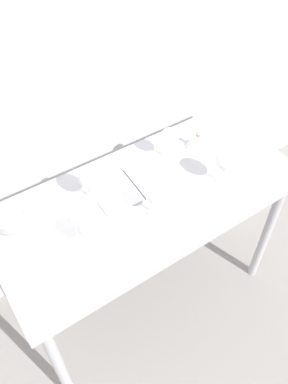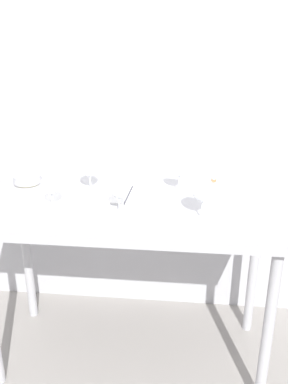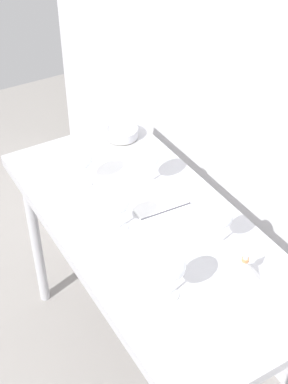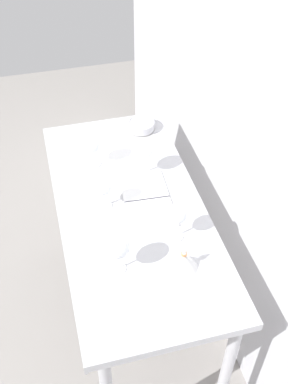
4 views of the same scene
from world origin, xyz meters
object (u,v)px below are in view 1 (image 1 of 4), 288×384
object	(u,v)px
decanter_funnel	(198,141)
open_notebook	(134,185)
wine_glass_near_center	(156,196)
tasting_sheet_upper	(66,226)
wine_glass_near_left	(89,227)
wine_glass_near_right	(226,161)
wine_glass_far_left	(90,178)
tasting_bowl	(9,218)
wine_glass_far_right	(169,137)

from	to	relation	value
decanter_funnel	open_notebook	bearing A→B (deg)	-174.01
decanter_funnel	wine_glass_near_center	bearing A→B (deg)	-150.77
wine_glass_near_center	tasting_sheet_upper	xyz separation A→B (m)	(-0.34, 0.16, -0.11)
open_notebook	tasting_sheet_upper	distance (m)	0.36
wine_glass_near_left	tasting_sheet_upper	distance (m)	0.20
wine_glass_near_left	wine_glass_near_right	xyz separation A→B (m)	(0.66, -0.02, 0.01)
wine_glass_far_left	open_notebook	world-z (taller)	wine_glass_far_left
open_notebook	wine_glass_near_left	bearing A→B (deg)	-146.01
tasting_bowl	wine_glass_near_left	bearing A→B (deg)	-53.42
wine_glass_near_right	tasting_sheet_upper	distance (m)	0.74
wine_glass_near_right	open_notebook	size ratio (longest dim) A/B	0.47
wine_glass_far_left	wine_glass_far_right	world-z (taller)	wine_glass_far_left
wine_glass_near_right	wine_glass_far_right	xyz separation A→B (m)	(-0.11, 0.27, -0.00)
wine_glass_near_right	tasting_sheet_upper	bearing A→B (deg)	166.40
wine_glass_far_right	wine_glass_near_left	bearing A→B (deg)	-155.91
wine_glass_near_left	wine_glass_near_right	size ratio (longest dim) A/B	0.95
wine_glass_far_left	wine_glass_near_right	xyz separation A→B (m)	(0.54, -0.24, 0.00)
wine_glass_far_left	decanter_funnel	world-z (taller)	wine_glass_far_left
wine_glass_far_right	decanter_funnel	bearing A→B (deg)	-6.52
wine_glass_near_center	decanter_funnel	size ratio (longest dim) A/B	1.33
wine_glass_far_left	open_notebook	bearing A→B (deg)	-10.18
wine_glass_far_left	tasting_bowl	world-z (taller)	wine_glass_far_left
wine_glass_far_left	tasting_bowl	size ratio (longest dim) A/B	1.22
wine_glass_far_left	decanter_funnel	bearing A→B (deg)	0.74
open_notebook	tasting_bowl	size ratio (longest dim) A/B	2.64
wine_glass_far_left	wine_glass_far_right	size ratio (longest dim) A/B	1.02
wine_glass_near_left	tasting_bowl	distance (m)	0.38
tasting_bowl	wine_glass_far_left	bearing A→B (deg)	-12.33
tasting_sheet_upper	decanter_funnel	bearing A→B (deg)	-15.90
open_notebook	wine_glass_near_center	bearing A→B (deg)	-91.27
wine_glass_far_left	wine_glass_near_left	bearing A→B (deg)	-119.38
wine_glass_far_right	wine_glass_far_left	bearing A→B (deg)	-176.51
wine_glass_far_left	tasting_bowl	distance (m)	0.37
wine_glass_near_center	decanter_funnel	distance (m)	0.49
wine_glass_near_right	wine_glass_far_right	size ratio (longest dim) A/B	1.05
tasting_sheet_upper	decanter_funnel	world-z (taller)	decanter_funnel
wine_glass_near_right	tasting_sheet_upper	xyz separation A→B (m)	(-0.71, 0.17, -0.13)
open_notebook	tasting_bowl	xyz separation A→B (m)	(-0.54, 0.11, 0.02)
wine_glass_near_center	open_notebook	size ratio (longest dim) A/B	0.41
wine_glass_near_left	decanter_funnel	xyz separation A→B (m)	(0.72, 0.23, -0.08)
open_notebook	wine_glass_far_left	bearing A→B (deg)	173.22
tasting_sheet_upper	decanter_funnel	size ratio (longest dim) A/B	2.02
wine_glass_near_center	wine_glass_near_right	xyz separation A→B (m)	(0.36, -0.02, 0.02)
wine_glass_far_left	decanter_funnel	size ratio (longest dim) A/B	1.50
wine_glass_far_left	decanter_funnel	xyz separation A→B (m)	(0.60, 0.01, -0.09)
tasting_sheet_upper	open_notebook	bearing A→B (deg)	-15.97
wine_glass_near_left	wine_glass_far_left	size ratio (longest dim) A/B	0.97
wine_glass_near_center	tasting_sheet_upper	size ratio (longest dim) A/B	0.66
tasting_bowl	tasting_sheet_upper	bearing A→B (deg)	-39.22
wine_glass_near_left	tasting_sheet_upper	xyz separation A→B (m)	(-0.04, 0.15, -0.12)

